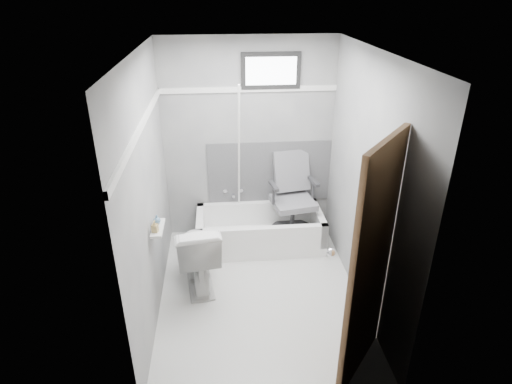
{
  "coord_description": "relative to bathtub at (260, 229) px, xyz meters",
  "views": [
    {
      "loc": [
        -0.35,
        -3.48,
        2.88
      ],
      "look_at": [
        0.0,
        0.35,
        1.0
      ],
      "focal_mm": 30.0,
      "sensor_mm": 36.0,
      "label": 1
    }
  ],
  "objects": [
    {
      "name": "bathtub",
      "position": [
        0.0,
        0.0,
        0.0
      ],
      "size": [
        1.5,
        0.7,
        0.42
      ],
      "primitive_type": null,
      "color": "white",
      "rests_on": "floor"
    },
    {
      "name": "wall_left",
      "position": [
        -1.1,
        -0.93,
        0.99
      ],
      "size": [
        0.02,
        2.6,
        2.4
      ],
      "primitive_type": "cube",
      "color": "slate",
      "rests_on": "floor"
    },
    {
      "name": "door",
      "position": [
        0.88,
        -2.21,
        0.79
      ],
      "size": [
        0.78,
        0.78,
        2.0
      ],
      "primitive_type": null,
      "color": "brown",
      "rests_on": "floor"
    },
    {
      "name": "wall_front",
      "position": [
        -0.1,
        -2.23,
        0.99
      ],
      "size": [
        2.0,
        0.02,
        2.4
      ],
      "primitive_type": "cube",
      "color": "slate",
      "rests_on": "floor"
    },
    {
      "name": "toilet",
      "position": [
        -0.72,
        -0.7,
        0.17
      ],
      "size": [
        0.54,
        0.83,
        0.77
      ],
      "primitive_type": "imported",
      "rotation": [
        0.0,
        0.0,
        3.28
      ],
      "color": "white",
      "rests_on": "floor"
    },
    {
      "name": "trim_left",
      "position": [
        -1.09,
        -0.93,
        1.61
      ],
      "size": [
        0.02,
        2.6,
        0.06
      ],
      "primitive_type": "cube",
      "color": "white",
      "rests_on": "wall_left"
    },
    {
      "name": "faucet",
      "position": [
        -0.3,
        0.34,
        0.34
      ],
      "size": [
        0.26,
        0.1,
        0.16
      ],
      "primitive_type": null,
      "color": "silver",
      "rests_on": "wall_back"
    },
    {
      "name": "wall_right",
      "position": [
        0.9,
        -0.93,
        0.99
      ],
      "size": [
        0.02,
        2.6,
        2.4
      ],
      "primitive_type": "cube",
      "color": "slate",
      "rests_on": "floor"
    },
    {
      "name": "window",
      "position": [
        0.15,
        0.36,
        1.81
      ],
      "size": [
        0.66,
        0.04,
        0.4
      ],
      "primitive_type": null,
      "color": "black",
      "rests_on": "wall_back"
    },
    {
      "name": "trim_back",
      "position": [
        -0.1,
        0.36,
        1.61
      ],
      "size": [
        2.0,
        0.02,
        0.06
      ],
      "primitive_type": "cube",
      "color": "white",
      "rests_on": "wall_back"
    },
    {
      "name": "office_chair",
      "position": [
        0.4,
        0.05,
        0.4
      ],
      "size": [
        0.65,
        0.65,
        0.98
      ],
      "primitive_type": null,
      "rotation": [
        0.0,
        0.0,
        0.17
      ],
      "color": "slate",
      "rests_on": "bathtub"
    },
    {
      "name": "wall_back",
      "position": [
        -0.1,
        0.37,
        0.99
      ],
      "size": [
        2.0,
        0.02,
        2.4
      ],
      "primitive_type": "cube",
      "color": "slate",
      "rests_on": "floor"
    },
    {
      "name": "backerboard",
      "position": [
        0.15,
        0.36,
        0.59
      ],
      "size": [
        1.5,
        0.02,
        0.78
      ],
      "primitive_type": "cube",
      "color": "#4C4C4F",
      "rests_on": "wall_back"
    },
    {
      "name": "pole",
      "position": [
        -0.23,
        0.13,
        0.84
      ],
      "size": [
        0.02,
        0.59,
        1.87
      ],
      "primitive_type": "cylinder",
      "rotation": [
        0.3,
        0.0,
        0.0
      ],
      "color": "white",
      "rests_on": "bathtub"
    },
    {
      "name": "shelf",
      "position": [
        -1.03,
        -1.04,
        0.69
      ],
      "size": [
        0.1,
        0.32,
        0.02
      ],
      "primitive_type": "cube",
      "color": "silver",
      "rests_on": "wall_left"
    },
    {
      "name": "ceiling",
      "position": [
        -0.1,
        -0.93,
        2.19
      ],
      "size": [
        2.6,
        2.6,
        0.0
      ],
      "primitive_type": "plane",
      "rotation": [
        3.14,
        0.0,
        0.0
      ],
      "color": "silver",
      "rests_on": "floor"
    },
    {
      "name": "floor",
      "position": [
        -0.1,
        -0.93,
        -0.21
      ],
      "size": [
        2.6,
        2.6,
        0.0
      ],
      "primitive_type": "plane",
      "color": "white",
      "rests_on": "ground"
    },
    {
      "name": "soap_bottle_a",
      "position": [
        -1.04,
        -1.12,
        0.76
      ],
      "size": [
        0.06,
        0.06,
        0.12
      ],
      "primitive_type": "imported",
      "rotation": [
        0.0,
        0.0,
        -0.26
      ],
      "color": "tan",
      "rests_on": "shelf"
    },
    {
      "name": "soap_bottle_b",
      "position": [
        -1.04,
        -0.98,
        0.75
      ],
      "size": [
        0.09,
        0.09,
        0.09
      ],
      "primitive_type": "imported",
      "rotation": [
        0.0,
        0.0,
        0.69
      ],
      "color": "slate",
      "rests_on": "shelf"
    }
  ]
}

